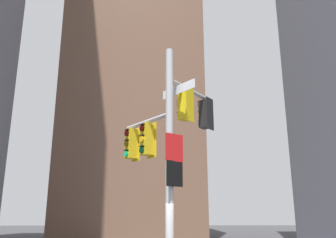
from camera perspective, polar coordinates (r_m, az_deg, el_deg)
building_mid_block at (r=36.10m, az=-5.13°, el=7.48°), size 12.12×12.12×32.01m
signal_pole_assembly at (r=11.09m, az=0.12°, el=-3.55°), size 3.13×2.43×7.20m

